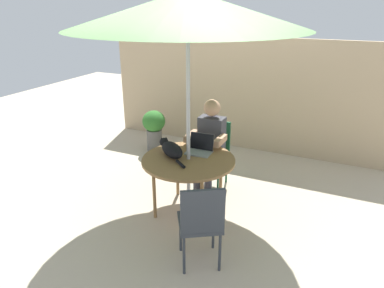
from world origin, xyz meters
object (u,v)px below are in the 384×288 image
(person_seated, at_px, (210,140))
(potted_plant_near_fence, at_px, (154,127))
(cat, at_px, (171,149))
(chair_occupied, at_px, (214,148))
(patio_umbrella, at_px, (188,10))
(laptop, at_px, (200,147))
(patio_table, at_px, (188,163))
(chair_empty, at_px, (201,220))

(person_seated, xyz_separation_m, potted_plant_near_fence, (-1.34, 0.82, -0.28))
(cat, bearing_deg, person_seated, 71.46)
(chair_occupied, bearing_deg, person_seated, -90.00)
(chair_occupied, xyz_separation_m, cat, (-0.22, -0.83, 0.25))
(person_seated, bearing_deg, patio_umbrella, -90.00)
(cat, bearing_deg, laptop, 44.54)
(patio_table, relative_size, person_seated, 0.88)
(patio_umbrella, bearing_deg, cat, -178.51)
(patio_umbrella, relative_size, person_seated, 2.03)
(potted_plant_near_fence, bearing_deg, chair_empty, -51.30)
(laptop, bearing_deg, patio_table, -99.10)
(patio_table, xyz_separation_m, laptop, (0.04, 0.25, 0.12))
(person_seated, bearing_deg, patio_table, -90.00)
(chair_empty, height_order, potted_plant_near_fence, chair_empty)
(patio_umbrella, xyz_separation_m, chair_empty, (0.53, -0.85, -1.80))
(person_seated, bearing_deg, potted_plant_near_fence, 148.53)
(person_seated, bearing_deg, chair_occupied, 90.00)
(potted_plant_near_fence, bearing_deg, patio_table, -47.85)
(patio_table, height_order, laptop, laptop)
(potted_plant_near_fence, bearing_deg, cat, -53.08)
(chair_empty, bearing_deg, laptop, 113.73)
(chair_empty, distance_m, laptop, 1.23)
(chair_empty, relative_size, laptop, 2.90)
(patio_table, distance_m, cat, 0.26)
(cat, bearing_deg, chair_empty, -48.36)
(person_seated, relative_size, laptop, 3.99)
(patio_table, distance_m, chair_occupied, 0.83)
(patio_umbrella, height_order, person_seated, patio_umbrella)
(patio_table, xyz_separation_m, chair_empty, (0.53, -0.85, -0.12))
(laptop, bearing_deg, potted_plant_near_fence, 138.39)
(patio_umbrella, relative_size, chair_empty, 2.80)
(chair_occupied, xyz_separation_m, chair_empty, (0.53, -1.67, 0.00))
(person_seated, height_order, cat, person_seated)
(laptop, height_order, potted_plant_near_fence, laptop)
(patio_table, bearing_deg, laptop, 80.90)
(patio_table, bearing_deg, potted_plant_near_fence, 132.15)
(person_seated, bearing_deg, cat, -108.54)
(patio_table, distance_m, person_seated, 0.66)
(chair_empty, relative_size, potted_plant_near_fence, 1.26)
(chair_occupied, xyz_separation_m, laptop, (0.04, -0.57, 0.23))
(chair_occupied, bearing_deg, patio_umbrella, -90.00)
(patio_umbrella, relative_size, potted_plant_near_fence, 3.52)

